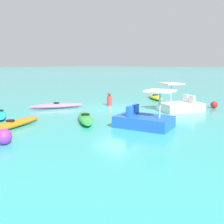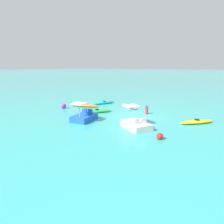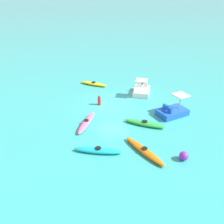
% 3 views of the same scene
% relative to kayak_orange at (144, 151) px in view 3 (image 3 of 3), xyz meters
% --- Properties ---
extents(ground_plane, '(600.00, 600.00, 0.00)m').
position_rel_kayak_orange_xyz_m(ground_plane, '(-6.90, -0.02, -0.16)').
color(ground_plane, '#38ADA8').
extents(kayak_orange, '(3.58, 1.66, 0.37)m').
position_rel_kayak_orange_xyz_m(kayak_orange, '(0.00, 0.00, 0.00)').
color(kayak_orange, orange).
rests_on(kayak_orange, ground_plane).
extents(kayak_green, '(2.45, 2.85, 0.37)m').
position_rel_kayak_orange_xyz_m(kayak_green, '(-3.12, 1.36, 0.00)').
color(kayak_green, green).
rests_on(kayak_green, ground_plane).
extents(kayak_pink, '(3.15, 2.19, 0.37)m').
position_rel_kayak_orange_xyz_m(kayak_pink, '(-4.50, -2.85, 0.00)').
color(kayak_pink, pink).
rests_on(kayak_pink, ground_plane).
extents(kayak_yellow, '(2.53, 2.77, 0.37)m').
position_rel_kayak_orange_xyz_m(kayak_yellow, '(-12.41, -0.58, 0.00)').
color(kayak_yellow, yellow).
rests_on(kayak_yellow, ground_plane).
extents(kayak_cyan, '(1.76, 3.06, 0.37)m').
position_rel_kayak_orange_xyz_m(kayak_cyan, '(-0.84, -2.79, 0.00)').
color(kayak_cyan, '#19B7C6').
rests_on(kayak_cyan, ground_plane).
extents(pedal_boat_white, '(2.83, 2.46, 1.68)m').
position_rel_kayak_orange_xyz_m(pedal_boat_white, '(-8.80, 3.46, 0.17)').
color(pedal_boat_white, white).
rests_on(pedal_boat_white, ground_plane).
extents(pedal_boat_blue, '(1.96, 2.67, 1.68)m').
position_rel_kayak_orange_xyz_m(pedal_boat_blue, '(-4.01, 4.19, 0.17)').
color(pedal_boat_blue, blue).
rests_on(pedal_boat_blue, ground_plane).
extents(buoy_purple, '(0.56, 0.56, 0.56)m').
position_rel_kayak_orange_xyz_m(buoy_purple, '(1.28, 2.02, 0.12)').
color(buoy_purple, purple).
rests_on(buoy_purple, ground_plane).
extents(buoy_red, '(0.45, 0.45, 0.45)m').
position_rel_kayak_orange_xyz_m(buoy_red, '(-11.19, 4.56, 0.06)').
color(buoy_red, red).
rests_on(buoy_red, ground_plane).
extents(person_near_shore, '(0.35, 0.35, 0.88)m').
position_rel_kayak_orange_xyz_m(person_near_shore, '(-7.56, -1.10, 0.22)').
color(person_near_shore, red).
rests_on(person_near_shore, ground_plane).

